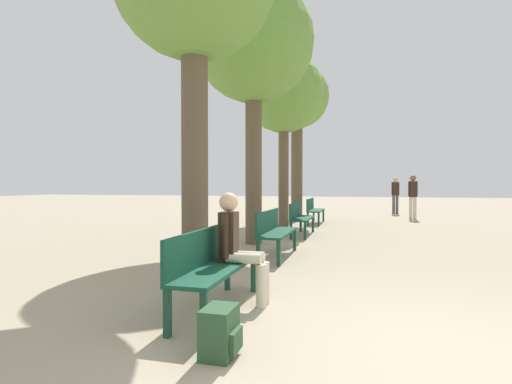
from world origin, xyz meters
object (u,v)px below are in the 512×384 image
tree_row_3 (297,100)px  pedestrian_mid (395,193)px  person_seated (238,244)px  pedestrian_near (413,194)px  bench_row_3 (314,208)px  tree_row_1 (254,45)px  bench_row_1 (274,229)px  bench_row_0 (211,262)px  backpack (220,332)px  tree_row_2 (284,94)px  bench_row_2 (300,216)px

tree_row_3 → pedestrian_mid: (3.89, 4.05, -3.60)m
person_seated → pedestrian_near: size_ratio=0.74×
bench_row_3 → tree_row_1: bearing=-99.1°
bench_row_3 → bench_row_1: bearing=-90.0°
bench_row_0 → person_seated: person_seated is taller
backpack → person_seated: bearing=101.3°
tree_row_1 → tree_row_2: size_ratio=1.08×
bench_row_1 → bench_row_3: (0.00, 6.47, 0.00)m
bench_row_1 → tree_row_1: bearing=117.9°
tree_row_1 → backpack: tree_row_1 is taller
bench_row_2 → pedestrian_mid: (3.09, 8.65, 0.44)m
bench_row_2 → tree_row_3: size_ratio=0.29×
bench_row_1 → backpack: size_ratio=4.45×
tree_row_2 → tree_row_3: bearing=90.0°
tree_row_1 → backpack: size_ratio=15.23×
bench_row_1 → backpack: bearing=-83.4°
bench_row_0 → pedestrian_mid: pedestrian_mid is taller
person_seated → pedestrian_near: (3.29, 12.08, 0.30)m
bench_row_0 → backpack: size_ratio=4.45×
pedestrian_near → backpack: bearing=-102.6°
bench_row_1 → tree_row_3: (-0.80, 7.84, 4.04)m
person_seated → pedestrian_mid: pedestrian_mid is taller
bench_row_3 → person_seated: (0.22, -9.42, 0.16)m
bench_row_1 → pedestrian_near: (3.51, 9.14, 0.45)m
tree_row_2 → pedestrian_near: bearing=42.9°
tree_row_2 → person_seated: 8.87m
bench_row_2 → backpack: 7.57m
bench_row_0 → person_seated: bearing=53.0°
bench_row_3 → pedestrian_near: size_ratio=1.02×
bench_row_1 → tree_row_3: size_ratio=0.29×
bench_row_1 → pedestrian_near: pedestrian_near is taller
bench_row_0 → bench_row_2: 6.47m
bench_row_2 → pedestrian_mid: pedestrian_mid is taller
pedestrian_near → pedestrian_mid: 2.78m
bench_row_0 → person_seated: size_ratio=1.37×
bench_row_1 → person_seated: size_ratio=1.37×
backpack → bench_row_3: bearing=92.6°
bench_row_3 → pedestrian_mid: 6.25m
bench_row_1 → person_seated: bearing=-85.7°
tree_row_1 → person_seated: size_ratio=4.69×
bench_row_0 → tree_row_3: (-0.80, 11.07, 4.04)m
bench_row_0 → tree_row_2: bearing=95.4°
bench_row_1 → pedestrian_mid: size_ratio=1.03×
bench_row_1 → tree_row_3: bearing=95.8°
pedestrian_mid → person_seated: bearing=-101.0°
bench_row_1 → pedestrian_near: 9.80m
bench_row_0 → tree_row_2: 9.18m
bench_row_3 → tree_row_2: tree_row_2 is taller
bench_row_1 → bench_row_0: bearing=-90.0°
backpack → tree_row_3: bearing=96.1°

